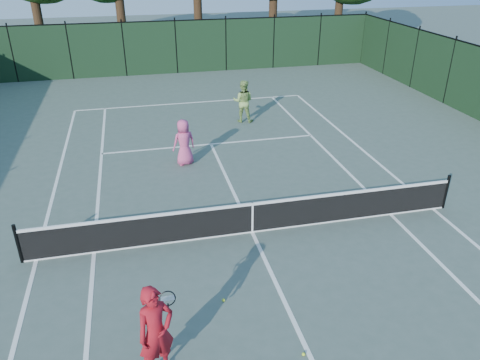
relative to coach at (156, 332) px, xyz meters
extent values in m
plane|color=#495950|center=(2.78, 4.07, -0.94)|extent=(90.00, 90.00, 0.00)
cube|color=white|center=(-2.71, 4.07, -0.94)|extent=(0.10, 23.77, 0.01)
cube|color=white|center=(8.26, 4.07, -0.94)|extent=(0.10, 23.77, 0.01)
cube|color=white|center=(-1.34, 4.07, -0.94)|extent=(0.10, 23.77, 0.01)
cube|color=white|center=(6.89, 4.07, -0.94)|extent=(0.10, 23.77, 0.01)
cube|color=white|center=(2.78, 15.96, -0.94)|extent=(10.97, 0.10, 0.01)
cube|color=white|center=(2.78, 10.47, -0.94)|extent=(8.23, 0.10, 0.01)
cube|color=white|center=(2.78, 4.07, -0.94)|extent=(0.10, 12.80, 0.01)
cube|color=black|center=(2.78, 4.07, -0.49)|extent=(11.60, 0.03, 0.85)
cube|color=white|center=(2.78, 4.07, -0.07)|extent=(11.60, 0.05, 0.07)
cube|color=white|center=(2.78, 4.07, -0.92)|extent=(11.60, 0.05, 0.04)
cube|color=white|center=(2.78, 4.07, -0.49)|extent=(0.05, 0.04, 0.91)
cylinder|color=black|center=(-3.02, 4.07, -0.41)|extent=(0.09, 0.09, 1.06)
cylinder|color=black|center=(8.58, 4.07, -0.41)|extent=(0.09, 0.09, 1.06)
cube|color=black|center=(2.78, 22.07, 0.56)|extent=(24.00, 0.05, 3.00)
cylinder|color=black|center=(-5.22, 26.07, 1.46)|extent=(0.56, 0.56, 4.80)
cylinder|color=black|center=(-0.22, 25.87, 1.21)|extent=(0.56, 0.56, 4.30)
cylinder|color=black|center=(4.78, 26.37, 1.56)|extent=(0.56, 0.56, 5.00)
cylinder|color=black|center=(9.78, 25.67, 1.36)|extent=(0.56, 0.56, 4.60)
cylinder|color=black|center=(14.78, 26.17, 1.26)|extent=(0.56, 0.56, 4.40)
imported|color=#AA131F|center=(0.00, 0.00, 0.00)|extent=(0.81, 0.70, 1.88)
cylinder|color=black|center=(0.26, 0.50, 0.01)|extent=(0.03, 0.03, 0.30)
torus|color=black|center=(0.26, 0.50, 0.28)|extent=(0.30, 0.10, 0.30)
imported|color=#D34A83|center=(1.57, 8.88, -0.13)|extent=(0.91, 0.71, 1.63)
imported|color=#86AD56|center=(4.61, 12.75, -0.03)|extent=(1.07, 0.95, 1.82)
sphere|color=#B7D92C|center=(2.67, -0.25, -0.91)|extent=(0.07, 0.07, 0.07)
sphere|color=#C8EC30|center=(1.49, 1.56, -0.91)|extent=(0.07, 0.07, 0.07)
camera|label=1|loc=(0.04, -6.19, 5.99)|focal=35.00mm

